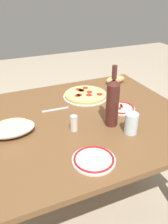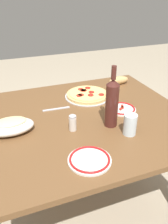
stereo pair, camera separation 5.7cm
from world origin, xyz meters
TOP-DOWN VIEW (x-y plane):
  - ground_plane at (0.00, 0.00)m, footprint 8.00×8.00m
  - dining_table at (0.00, 0.00)m, footprint 1.23×1.06m
  - pepperoni_pizza at (-0.12, -0.25)m, footprint 0.31×0.31m
  - baked_pasta_dish at (0.42, 0.02)m, footprint 0.24×0.15m
  - wine_bottle at (-0.10, 0.14)m, footprint 0.07×0.07m
  - water_glass at (-0.16, 0.25)m, footprint 0.07×0.07m
  - side_plate_near at (-0.25, 0.01)m, footprint 0.17×0.17m
  - side_plate_far at (0.12, 0.38)m, footprint 0.19×0.19m
  - bread_loaf at (-0.43, -0.38)m, footprint 0.16×0.07m
  - spice_shaker at (0.11, 0.11)m, footprint 0.04×0.04m
  - fork_left at (0.13, -0.15)m, footprint 0.17×0.03m

SIDE VIEW (x-z plane):
  - ground_plane at x=0.00m, z-range 0.00..0.00m
  - dining_table at x=0.00m, z-range 0.25..0.97m
  - fork_left at x=0.13m, z-range 0.72..0.73m
  - side_plate_far at x=0.12m, z-range 0.72..0.74m
  - side_plate_near at x=-0.25m, z-range 0.72..0.74m
  - pepperoni_pizza at x=-0.12m, z-range 0.72..0.75m
  - bread_loaf at x=-0.43m, z-range 0.72..0.78m
  - baked_pasta_dish at x=0.42m, z-range 0.72..0.80m
  - spice_shaker at x=0.11m, z-range 0.72..0.81m
  - water_glass at x=-0.16m, z-range 0.72..0.83m
  - wine_bottle at x=-0.10m, z-range 0.69..1.03m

